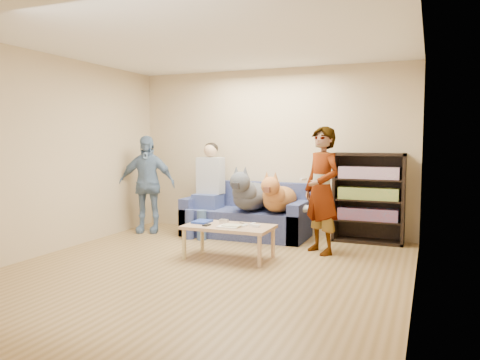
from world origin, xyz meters
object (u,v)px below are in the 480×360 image
at_px(camera_silver, 224,221).
at_px(sofa, 247,218).
at_px(dog_tan, 278,197).
at_px(person_standing_right, 322,190).
at_px(notebook_blue, 202,222).
at_px(dog_gray, 250,194).
at_px(coffee_table, 229,229).
at_px(bookshelf, 369,196).
at_px(person_standing_left, 147,184).
at_px(person_seated, 208,185).

height_order(camera_silver, sofa, sofa).
bearing_deg(dog_tan, person_standing_right, -32.86).
distance_m(person_standing_right, dog_tan, 0.91).
relative_size(notebook_blue, dog_tan, 0.22).
distance_m(person_standing_right, dog_gray, 1.29).
height_order(camera_silver, dog_gray, dog_gray).
bearing_deg(camera_silver, coffee_table, -45.00).
relative_size(notebook_blue, coffee_table, 0.24).
bearing_deg(bookshelf, sofa, -172.60).
relative_size(notebook_blue, sofa, 0.14).
xyz_separation_m(person_standing_left, bookshelf, (3.40, 0.57, -0.10)).
xyz_separation_m(person_standing_left, sofa, (1.60, 0.34, -0.50)).
height_order(sofa, dog_tan, dog_tan).
xyz_separation_m(person_standing_right, notebook_blue, (-1.41, -0.67, -0.40)).
relative_size(notebook_blue, dog_gray, 0.20).
relative_size(person_seated, coffee_table, 1.34).
distance_m(person_standing_left, coffee_table, 2.21).
bearing_deg(bookshelf, person_standing_left, -170.46).
distance_m(person_standing_left, camera_silver, 2.03).
xyz_separation_m(dog_gray, dog_tan, (0.44, 0.01, -0.02)).
relative_size(person_standing_right, sofa, 0.87).
bearing_deg(person_seated, dog_gray, -5.20).
bearing_deg(dog_gray, bookshelf, 14.31).
bearing_deg(dog_tan, coffee_table, -102.45).
bearing_deg(person_standing_right, dog_gray, -161.92).
bearing_deg(person_standing_right, camera_silver, -112.32).
distance_m(person_standing_left, dog_gray, 1.73).
height_order(person_seated, dog_gray, person_seated).
height_order(sofa, person_seated, person_seated).
relative_size(person_standing_right, bookshelf, 1.28).
xyz_separation_m(camera_silver, person_seated, (-0.79, 1.14, 0.33)).
relative_size(camera_silver, bookshelf, 0.08).
distance_m(notebook_blue, bookshelf, 2.48).
bearing_deg(notebook_blue, camera_silver, 14.04).
relative_size(person_standing_right, dog_gray, 1.30).
bearing_deg(person_standing_right, sofa, -167.12).
relative_size(person_standing_right, person_standing_left, 1.07).
xyz_separation_m(notebook_blue, bookshelf, (1.90, 1.57, 0.25)).
bearing_deg(person_seated, person_standing_right, -15.71).
relative_size(notebook_blue, bookshelf, 0.20).
bearing_deg(coffee_table, dog_gray, 98.29).
height_order(person_standing_left, dog_gray, person_standing_left).
bearing_deg(person_seated, bookshelf, 8.51).
relative_size(person_standing_left, dog_gray, 1.21).
bearing_deg(dog_gray, person_standing_left, -175.23).
bearing_deg(person_standing_left, notebook_blue, -52.07).
distance_m(notebook_blue, person_seated, 1.36).
bearing_deg(dog_gray, notebook_blue, -101.20).
xyz_separation_m(person_standing_left, dog_tan, (2.16, 0.15, -0.13)).
xyz_separation_m(person_standing_right, person_seated, (-1.92, 0.54, -0.06)).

